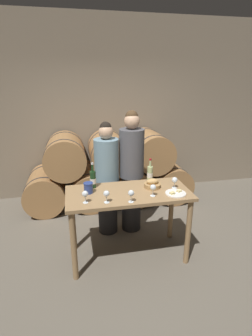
{
  "coord_description": "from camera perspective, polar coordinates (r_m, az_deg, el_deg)",
  "views": [
    {
      "loc": [
        -0.6,
        -2.75,
        2.17
      ],
      "look_at": [
        0.0,
        0.14,
        1.14
      ],
      "focal_mm": 28.0,
      "sensor_mm": 36.0,
      "label": 1
    }
  ],
  "objects": [
    {
      "name": "ground_plane",
      "position": [
        3.56,
        0.47,
        -18.4
      ],
      "size": [
        10.0,
        10.0,
        0.0
      ],
      "primitive_type": "plane",
      "color": "#665E51"
    },
    {
      "name": "stone_wall_back",
      "position": [
        4.97,
        -4.88,
        12.57
      ],
      "size": [
        10.0,
        0.12,
        3.2
      ],
      "color": "gray",
      "rests_on": "ground_plane"
    },
    {
      "name": "barrel_stack",
      "position": [
        4.65,
        -3.65,
        -0.69
      ],
      "size": [
        2.9,
        0.9,
        1.28
      ],
      "color": "#9E7042",
      "rests_on": "ground_plane"
    },
    {
      "name": "tasting_table",
      "position": [
        3.15,
        0.51,
        -7.45
      ],
      "size": [
        1.46,
        0.68,
        0.89
      ],
      "color": "#99754C",
      "rests_on": "ground_plane"
    },
    {
      "name": "person_left",
      "position": [
        3.66,
        -4.16,
        -2.41
      ],
      "size": [
        0.34,
        0.34,
        1.62
      ],
      "color": "#232326",
      "rests_on": "ground_plane"
    },
    {
      "name": "person_right",
      "position": [
        3.69,
        1.2,
        -0.87
      ],
      "size": [
        0.34,
        0.34,
        1.76
      ],
      "color": "#232326",
      "rests_on": "ground_plane"
    },
    {
      "name": "wine_bottle_red",
      "position": [
        3.19,
        -7.21,
        -2.42
      ],
      "size": [
        0.07,
        0.07,
        0.32
      ],
      "color": "#193819",
      "rests_on": "tasting_table"
    },
    {
      "name": "wine_bottle_white",
      "position": [
        3.39,
        5.24,
        -1.18
      ],
      "size": [
        0.07,
        0.07,
        0.3
      ],
      "color": "#ADBC7F",
      "rests_on": "tasting_table"
    },
    {
      "name": "blue_crock",
      "position": [
        3.07,
        -8.2,
        -4.22
      ],
      "size": [
        0.11,
        0.11,
        0.13
      ],
      "color": "navy",
      "rests_on": "tasting_table"
    },
    {
      "name": "bread_basket",
      "position": [
        3.21,
        5.77,
        -3.51
      ],
      "size": [
        0.2,
        0.2,
        0.11
      ],
      "color": "#A87F4C",
      "rests_on": "tasting_table"
    },
    {
      "name": "cheese_plate",
      "position": [
        3.09,
        10.76,
        -5.41
      ],
      "size": [
        0.24,
        0.24,
        0.04
      ],
      "color": "white",
      "rests_on": "tasting_table"
    },
    {
      "name": "wine_glass_far_left",
      "position": [
        2.83,
        -8.9,
        -5.67
      ],
      "size": [
        0.07,
        0.07,
        0.14
      ],
      "color": "white",
      "rests_on": "tasting_table"
    },
    {
      "name": "wine_glass_left",
      "position": [
        2.8,
        -4.28,
        -5.67
      ],
      "size": [
        0.07,
        0.07,
        0.14
      ],
      "color": "white",
      "rests_on": "tasting_table"
    },
    {
      "name": "wine_glass_center",
      "position": [
        2.81,
        1.12,
        -5.58
      ],
      "size": [
        0.07,
        0.07,
        0.14
      ],
      "color": "white",
      "rests_on": "tasting_table"
    },
    {
      "name": "wine_glass_right",
      "position": [
        2.96,
        5.91,
        -4.31
      ],
      "size": [
        0.07,
        0.07,
        0.14
      ],
      "color": "white",
      "rests_on": "tasting_table"
    },
    {
      "name": "wine_glass_far_right",
      "position": [
        3.21,
        10.55,
        -2.65
      ],
      "size": [
        0.07,
        0.07,
        0.14
      ],
      "color": "white",
      "rests_on": "tasting_table"
    }
  ]
}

